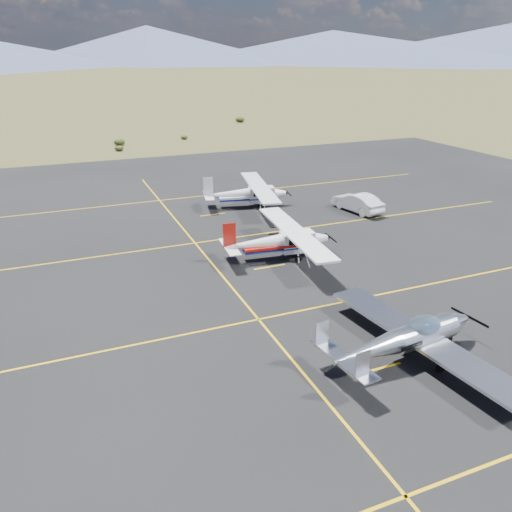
{
  "coord_description": "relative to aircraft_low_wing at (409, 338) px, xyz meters",
  "views": [
    {
      "loc": [
        -13.98,
        -17.15,
        11.82
      ],
      "look_at": [
        -4.57,
        5.8,
        1.6
      ],
      "focal_mm": 35.0,
      "sensor_mm": 36.0,
      "label": 1
    }
  ],
  "objects": [
    {
      "name": "ground",
      "position": [
        1.63,
        3.38,
        -1.03
      ],
      "size": [
        1600.0,
        1600.0,
        0.0
      ],
      "primitive_type": "plane",
      "color": "#383D1C",
      "rests_on": "ground"
    },
    {
      "name": "apron",
      "position": [
        1.63,
        10.38,
        -1.03
      ],
      "size": [
        72.0,
        72.0,
        0.02
      ],
      "primitive_type": "cube",
      "color": "black",
      "rests_on": "ground"
    },
    {
      "name": "aircraft_low_wing",
      "position": [
        0.0,
        0.0,
        0.0
      ],
      "size": [
        7.2,
        9.99,
        2.16
      ],
      "rotation": [
        0.0,
        0.0,
        0.12
      ],
      "color": "silver",
      "rests_on": "apron"
    },
    {
      "name": "aircraft_cessna",
      "position": [
        -0.3,
        11.94,
        0.1
      ],
      "size": [
        6.08,
        10.09,
        2.55
      ],
      "rotation": [
        0.0,
        0.0,
        -0.1
      ],
      "color": "white",
      "rests_on": "apron"
    },
    {
      "name": "aircraft_plain",
      "position": [
        1.86,
        22.85,
        0.11
      ],
      "size": [
        6.39,
        10.18,
        2.57
      ],
      "rotation": [
        0.0,
        0.0,
        -0.2
      ],
      "color": "silver",
      "rests_on": "apron"
    },
    {
      "name": "sedan",
      "position": [
        9.47,
        18.32,
        -0.28
      ],
      "size": [
        2.35,
        4.69,
        1.48
      ],
      "primitive_type": "imported",
      "rotation": [
        0.0,
        0.0,
        3.32
      ],
      "color": "silver",
      "rests_on": "apron"
    }
  ]
}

